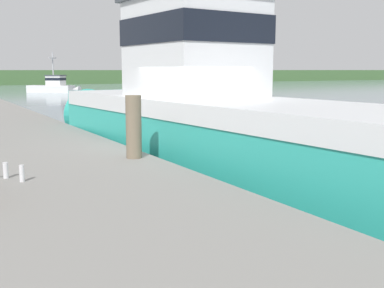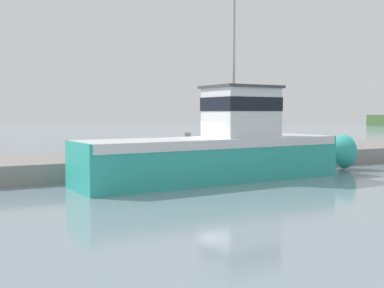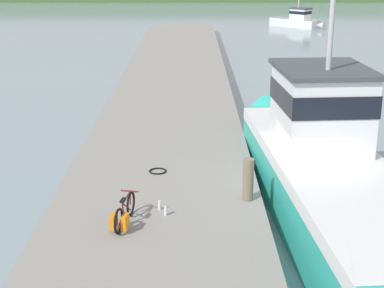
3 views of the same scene
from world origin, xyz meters
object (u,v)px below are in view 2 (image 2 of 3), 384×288
object	(u,v)px
water_bottle_on_curb	(151,152)
mooring_post	(188,145)
water_bottle_by_bike	(156,151)
bicycle_touring	(133,147)
fishing_boat_main	(227,147)

from	to	relation	value
water_bottle_on_curb	mooring_post	bearing A→B (deg)	24.74
water_bottle_by_bike	water_bottle_on_curb	xyz separation A→B (m)	(0.17, -0.35, 0.00)
bicycle_touring	water_bottle_by_bike	xyz separation A→B (m)	(0.81, 0.97, -0.19)
bicycle_touring	water_bottle_on_curb	bearing A→B (deg)	42.93
mooring_post	water_bottle_on_curb	world-z (taller)	mooring_post
bicycle_touring	water_bottle_on_curb	size ratio (longest dim) A/B	6.59
bicycle_touring	mooring_post	bearing A→B (deg)	37.78
fishing_boat_main	bicycle_touring	xyz separation A→B (m)	(-5.27, -2.42, -0.25)
fishing_boat_main	water_bottle_by_bike	size ratio (longest dim) A/B	59.43
water_bottle_on_curb	bicycle_touring	bearing A→B (deg)	-147.57
fishing_boat_main	water_bottle_by_bike	xyz separation A→B (m)	(-4.46, -1.45, -0.44)
fishing_boat_main	water_bottle_on_curb	world-z (taller)	fishing_boat_main
bicycle_touring	water_bottle_on_curb	distance (m)	1.17
mooring_post	water_bottle_on_curb	xyz separation A→B (m)	(-2.12, -0.98, -0.45)
fishing_boat_main	mooring_post	xyz separation A→B (m)	(-2.17, -0.82, 0.01)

